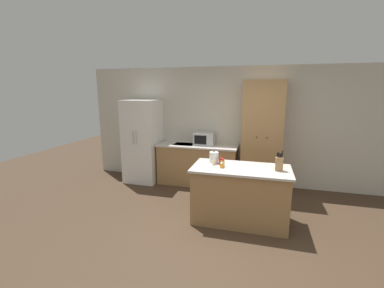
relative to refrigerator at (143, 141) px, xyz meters
name	(u,v)px	position (x,y,z in m)	size (l,w,h in m)	color
ground_plane	(225,237)	(2.22, -1.93, -0.94)	(14.00, 14.00, 0.00)	#423021
wall_back	(242,127)	(2.22, 0.40, 0.36)	(7.20, 0.06, 2.60)	beige
refrigerator	(143,141)	(0.00, 0.00, 0.00)	(0.75, 0.76, 1.88)	white
back_counter	(197,164)	(1.29, 0.08, -0.48)	(1.78, 0.62, 0.91)	#9E7547
pantry_cabinet	(262,137)	(2.66, 0.08, 0.21)	(0.80, 0.61, 2.29)	#9E7547
kitchen_island	(240,194)	(2.37, -1.39, -0.48)	(1.53, 0.79, 0.91)	#9E7547
microwave	(205,138)	(1.43, 0.16, 0.10)	(0.44, 0.37, 0.27)	#B2B5B7
knife_block	(279,164)	(2.93, -1.40, 0.08)	(0.11, 0.08, 0.31)	#9E7547
spice_bottle_tall_dark	(221,161)	(2.02, -1.27, 0.01)	(0.06, 0.06, 0.10)	#B2281E
spice_bottle_short_red	(213,163)	(1.92, -1.38, 0.00)	(0.04, 0.04, 0.08)	beige
spice_bottle_amber_oil	(220,162)	(2.03, -1.35, 0.01)	(0.04, 0.04, 0.10)	#B2281E
spice_bottle_green_herb	(223,163)	(2.07, -1.41, 0.02)	(0.06, 0.06, 0.12)	gold
spice_bottle_pale_salt	(222,165)	(2.07, -1.49, 0.01)	(0.06, 0.06, 0.08)	orange
kettle	(214,157)	(1.90, -1.24, 0.06)	(0.15, 0.15, 0.21)	white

